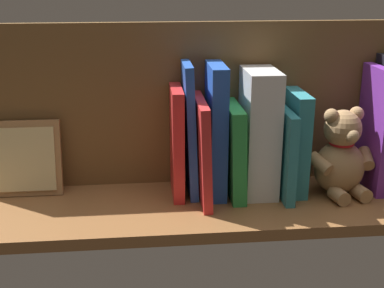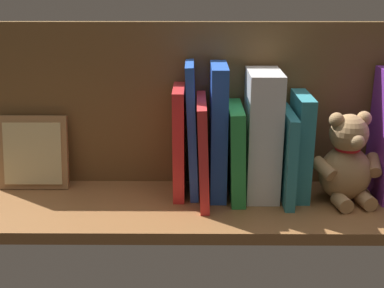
# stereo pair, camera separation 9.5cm
# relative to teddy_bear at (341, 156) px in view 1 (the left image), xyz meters

# --- Properties ---
(ground_plane) EXTENTS (0.93, 0.26, 0.02)m
(ground_plane) POSITION_rel_teddy_bear_xyz_m (0.29, 0.01, -0.09)
(ground_plane) COLOR brown
(shelf_back_panel) EXTENTS (0.93, 0.02, 0.33)m
(shelf_back_panel) POSITION_rel_teddy_bear_xyz_m (0.29, -0.09, 0.09)
(shelf_back_panel) COLOR brown
(shelf_back_panel) RESTS_ON ground_plane
(book_1) EXTENTS (0.02, 0.12, 0.25)m
(book_1) POSITION_rel_teddy_bear_xyz_m (-0.07, -0.02, 0.05)
(book_1) COLOR purple
(book_1) RESTS_ON ground_plane
(teddy_bear) EXTENTS (0.14, 0.12, 0.17)m
(teddy_bear) POSITION_rel_teddy_bear_xyz_m (0.00, 0.00, 0.00)
(teddy_bear) COLOR tan
(teddy_bear) RESTS_ON ground_plane
(book_2) EXTENTS (0.03, 0.11, 0.20)m
(book_2) POSITION_rel_teddy_bear_xyz_m (0.09, -0.03, 0.02)
(book_2) COLOR teal
(book_2) RESTS_ON ground_plane
(book_3) EXTENTS (0.02, 0.15, 0.17)m
(book_3) POSITION_rel_teddy_bear_xyz_m (0.11, -0.01, 0.01)
(book_3) COLOR teal
(book_3) RESTS_ON ground_plane
(dictionary_thick_white) EXTENTS (0.06, 0.12, 0.25)m
(dictionary_thick_white) POSITION_rel_teddy_bear_xyz_m (0.16, -0.02, 0.05)
(dictionary_thick_white) COLOR white
(dictionary_thick_white) RESTS_ON ground_plane
(book_4) EXTENTS (0.03, 0.13, 0.18)m
(book_4) POSITION_rel_teddy_bear_xyz_m (0.21, -0.02, 0.01)
(book_4) COLOR green
(book_4) RESTS_ON ground_plane
(book_5) EXTENTS (0.03, 0.11, 0.26)m
(book_5) POSITION_rel_teddy_bear_xyz_m (0.24, -0.03, 0.05)
(book_5) COLOR blue
(book_5) RESTS_ON ground_plane
(book_6) EXTENTS (0.02, 0.16, 0.20)m
(book_6) POSITION_rel_teddy_bear_xyz_m (0.27, -0.00, 0.02)
(book_6) COLOR red
(book_6) RESTS_ON ground_plane
(book_7) EXTENTS (0.03, 0.10, 0.26)m
(book_7) POSITION_rel_teddy_bear_xyz_m (0.30, -0.03, 0.05)
(book_7) COLOR blue
(book_7) RESTS_ON ground_plane
(book_8) EXTENTS (0.02, 0.11, 0.21)m
(book_8) POSITION_rel_teddy_bear_xyz_m (0.32, -0.03, 0.03)
(book_8) COLOR red
(book_8) RESTS_ON ground_plane
(picture_frame_leaning) EXTENTS (0.14, 0.04, 0.15)m
(picture_frame_leaning) POSITION_rel_teddy_bear_xyz_m (0.62, -0.06, -0.00)
(picture_frame_leaning) COLOR #A87A4C
(picture_frame_leaning) RESTS_ON ground_plane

